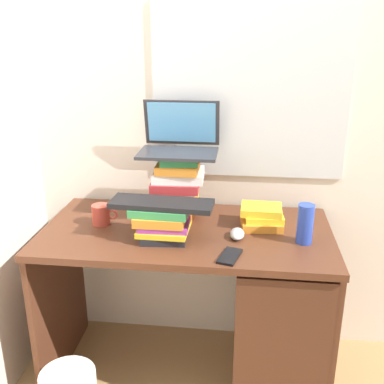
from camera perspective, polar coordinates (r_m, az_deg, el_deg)
ground_plane at (r=2.43m, az=-0.60°, el=-21.28°), size 6.00×6.00×0.00m
wall_back at (r=2.21m, az=0.58°, el=12.15°), size 6.00×0.06×2.60m
desk at (r=2.14m, az=7.86°, el=-13.79°), size 1.26×0.64×0.76m
book_stack_tall at (r=2.09m, az=-1.79°, el=0.77°), size 0.24×0.21×0.30m
book_stack_keyboard_riser at (r=1.91m, az=-3.70°, el=-3.80°), size 0.24×0.19×0.14m
book_stack_side at (r=2.06m, az=8.65°, el=-3.03°), size 0.19×0.19×0.09m
laptop at (r=2.09m, az=-1.55°, el=6.43°), size 0.35×0.26×0.23m
keyboard at (r=1.88m, az=-3.78°, el=-1.45°), size 0.43×0.17×0.02m
computer_mouse at (r=1.94m, az=5.61°, el=-5.17°), size 0.06×0.10×0.04m
mug at (r=2.09m, az=-11.14°, el=-2.76°), size 0.12×0.08×0.09m
water_bottle at (r=1.92m, az=13.83°, el=-3.85°), size 0.07×0.07×0.17m
cell_phone at (r=1.78m, az=4.69°, el=-7.92°), size 0.10×0.15×0.01m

